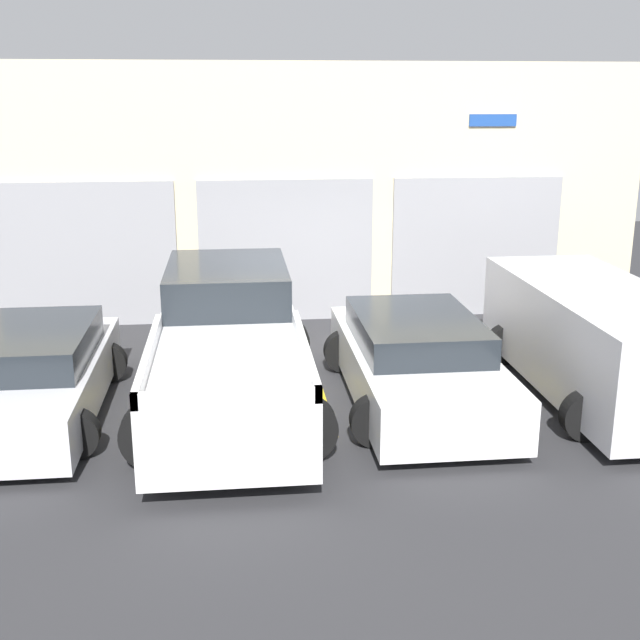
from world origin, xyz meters
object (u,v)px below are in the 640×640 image
at_px(pickup_truck, 228,346).
at_px(sedan_side, 597,338).
at_px(sedan_white, 416,361).
at_px(van_right, 32,376).

height_order(pickup_truck, sedan_side, pickup_truck).
distance_m(pickup_truck, sedan_side, 5.22).
xyz_separation_m(pickup_truck, sedan_white, (2.60, -0.27, -0.23)).
relative_size(pickup_truck, van_right, 1.30).
height_order(pickup_truck, sedan_white, pickup_truck).
xyz_separation_m(pickup_truck, van_right, (-2.60, -0.27, -0.25)).
xyz_separation_m(sedan_white, sedan_side, (2.60, -0.02, 0.25)).
height_order(pickup_truck, van_right, pickup_truck).
xyz_separation_m(pickup_truck, sedan_side, (5.21, -0.28, 0.03)).
bearing_deg(van_right, sedan_white, 0.00).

